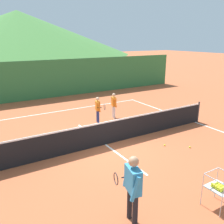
% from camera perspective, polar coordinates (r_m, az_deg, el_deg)
% --- Properties ---
extents(ground_plane, '(120.00, 120.00, 0.00)m').
position_cam_1_polar(ground_plane, '(9.78, -1.58, -7.71)').
color(ground_plane, '#B25633').
extents(line_baseline_far, '(10.53, 0.08, 0.01)m').
position_cam_1_polar(line_baseline_far, '(14.47, -12.26, 0.22)').
color(line_baseline_far, white).
rests_on(line_baseline_far, ground).
extents(line_sideline_east, '(0.08, 11.08, 0.01)m').
position_cam_1_polar(line_sideline_east, '(13.01, 19.05, -2.26)').
color(line_sideline_east, white).
rests_on(line_sideline_east, ground).
extents(line_service_center, '(0.08, 5.35, 0.01)m').
position_cam_1_polar(line_service_center, '(9.78, -1.58, -7.70)').
color(line_service_center, white).
rests_on(line_service_center, ground).
extents(tennis_net, '(10.96, 0.08, 1.05)m').
position_cam_1_polar(tennis_net, '(9.58, -1.61, -5.00)').
color(tennis_net, '#333338').
rests_on(tennis_net, ground).
extents(instructor, '(0.44, 0.82, 1.69)m').
position_cam_1_polar(instructor, '(5.56, 4.88, -16.69)').
color(instructor, black).
rests_on(instructor, ground).
extents(student_0, '(0.42, 0.70, 1.33)m').
position_cam_1_polar(student_0, '(12.00, -3.35, 1.08)').
color(student_0, navy).
rests_on(student_0, ground).
extents(student_1, '(0.36, 0.55, 1.35)m').
position_cam_1_polar(student_1, '(12.74, 0.43, 2.10)').
color(student_1, silver).
rests_on(student_1, ground).
extents(ball_cart, '(0.58, 0.58, 0.90)m').
position_cam_1_polar(ball_cart, '(6.75, 24.12, -15.91)').
color(ball_cart, '#B7B7BC').
rests_on(ball_cart, ground).
extents(tennis_ball_0, '(0.07, 0.07, 0.07)m').
position_cam_1_polar(tennis_ball_0, '(9.95, 17.99, -7.92)').
color(tennis_ball_0, yellow).
rests_on(tennis_ball_0, ground).
extents(tennis_ball_1, '(0.07, 0.07, 0.07)m').
position_cam_1_polar(tennis_ball_1, '(9.87, 12.39, -7.67)').
color(tennis_ball_1, yellow).
rests_on(tennis_ball_1, ground).
extents(windscreen_fence, '(23.16, 0.08, 2.69)m').
position_cam_1_polar(windscreen_fence, '(17.54, -16.46, 7.33)').
color(windscreen_fence, '#33753D').
rests_on(windscreen_fence, ground).
extents(hill_1, '(58.72, 58.72, 11.18)m').
position_cam_1_polar(hill_1, '(71.77, -21.29, 17.15)').
color(hill_1, '#427A38').
rests_on(hill_1, ground).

